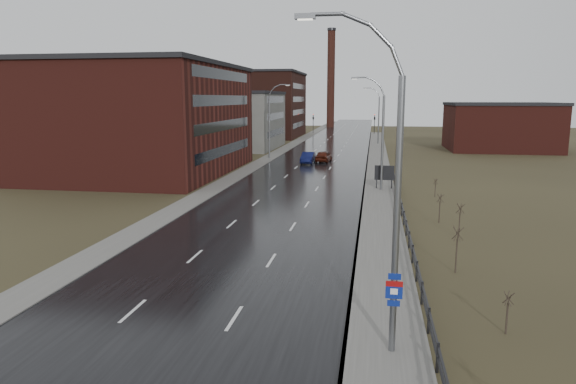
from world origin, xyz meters
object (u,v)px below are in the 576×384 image
(car_far, at_px, (324,157))
(billboard, at_px, (384,174))
(car_near, at_px, (308,158))
(streetlight_main, at_px, (388,192))

(car_far, bearing_deg, billboard, 115.82)
(car_near, distance_m, car_far, 2.83)
(car_near, relative_size, car_far, 0.99)
(car_far, bearing_deg, streetlight_main, 102.94)
(billboard, bearing_deg, car_near, 117.16)
(billboard, distance_m, car_near, 22.82)
(streetlight_main, xyz_separation_m, billboard, (0.63, 34.71, -4.35))
(car_far, bearing_deg, car_near, 48.58)
(streetlight_main, xyz_separation_m, car_near, (-9.78, 54.99, -5.27))
(billboard, height_order, car_far, billboard)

